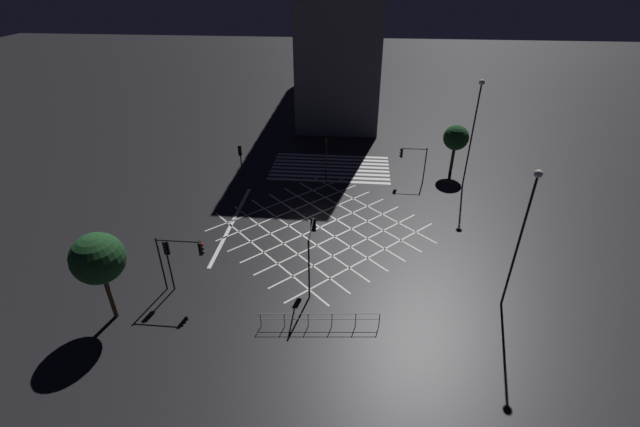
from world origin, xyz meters
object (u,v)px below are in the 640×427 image
at_px(traffic_light_median_south, 326,150).
at_px(traffic_light_median_north, 311,242).
at_px(traffic_light_ne_main, 183,253).
at_px(street_lamp_west, 475,117).
at_px(traffic_light_se_cross, 240,155).
at_px(street_tree_far, 98,259).
at_px(traffic_light_ne_cross, 168,255).
at_px(traffic_light_sw_main, 411,156).
at_px(street_lamp_east, 524,223).
at_px(street_tree_near, 456,138).

distance_m(traffic_light_median_south, traffic_light_median_north, 15.52).
xyz_separation_m(traffic_light_ne_main, street_lamp_west, (-20.74, -17.29, 3.78)).
height_order(traffic_light_se_cross, street_tree_far, street_tree_far).
bearing_deg(traffic_light_median_north, traffic_light_ne_cross, 98.76).
bearing_deg(traffic_light_median_south, traffic_light_sw_main, 95.09).
bearing_deg(street_tree_far, traffic_light_sw_main, -133.32).
bearing_deg(traffic_light_sw_main, street_lamp_east, 104.20).
distance_m(traffic_light_median_north, street_tree_far, 12.28).
relative_size(street_lamp_east, street_tree_far, 1.59).
distance_m(street_lamp_west, street_tree_near, 4.26).
distance_m(traffic_light_median_south, street_lamp_west, 13.66).
bearing_deg(traffic_light_ne_cross, traffic_light_median_south, -27.02).
relative_size(traffic_light_ne_main, street_lamp_west, 0.40).
height_order(traffic_light_se_cross, street_lamp_east, street_lamp_east).
height_order(traffic_light_sw_main, street_tree_far, street_tree_far).
height_order(traffic_light_se_cross, street_lamp_west, street_lamp_west).
distance_m(traffic_light_ne_cross, street_tree_far, 4.15).
xyz_separation_m(traffic_light_median_south, street_lamp_west, (-13.20, -0.28, 3.52)).
distance_m(traffic_light_median_north, traffic_light_ne_cross, 9.06).
bearing_deg(street_lamp_west, traffic_light_se_cross, 0.27).
bearing_deg(traffic_light_median_north, street_tree_near, -33.15).
bearing_deg(street_tree_near, street_lamp_east, 89.77).
bearing_deg(traffic_light_ne_main, street_tree_far, -143.34).
relative_size(traffic_light_median_south, traffic_light_ne_cross, 1.22).
bearing_deg(street_tree_near, street_tree_far, 43.97).
relative_size(traffic_light_se_cross, street_lamp_east, 0.35).
bearing_deg(street_lamp_east, street_lamp_west, -92.64).
height_order(traffic_light_median_south, street_tree_far, street_tree_far).
bearing_deg(street_tree_far, traffic_light_ne_cross, -132.30).
relative_size(street_tree_near, street_tree_far, 0.85).
height_order(traffic_light_se_cross, traffic_light_ne_cross, traffic_light_ne_cross).
distance_m(traffic_light_se_cross, street_tree_far, 20.18).
distance_m(traffic_light_median_south, street_lamp_east, 20.79).
bearing_deg(traffic_light_ne_cross, traffic_light_sw_main, -43.48).
relative_size(traffic_light_ne_main, street_tree_far, 0.69).
bearing_deg(street_tree_near, traffic_light_median_north, 56.85).
bearing_deg(street_lamp_east, traffic_light_sw_main, -75.80).
bearing_deg(traffic_light_sw_main, traffic_light_se_cross, 1.87).
xyz_separation_m(traffic_light_sw_main, street_tree_far, (19.27, 20.43, 1.72)).
distance_m(traffic_light_sw_main, street_tree_near, 5.16).
xyz_separation_m(traffic_light_median_south, traffic_light_median_north, (-0.32, 15.52, 0.05)).
height_order(traffic_light_ne_main, traffic_light_median_north, traffic_light_median_north).
distance_m(traffic_light_median_north, street_lamp_west, 20.67).
relative_size(street_lamp_east, street_tree_near, 1.86).
bearing_deg(traffic_light_ne_main, traffic_light_median_north, 10.73).
bearing_deg(traffic_light_se_cross, street_tree_far, -7.87).
bearing_deg(traffic_light_median_south, street_lamp_west, 91.22).
distance_m(traffic_light_median_south, street_tree_far, 22.68).
relative_size(street_lamp_east, street_lamp_west, 0.92).
xyz_separation_m(traffic_light_ne_main, traffic_light_ne_cross, (1.07, -0.11, -0.32)).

